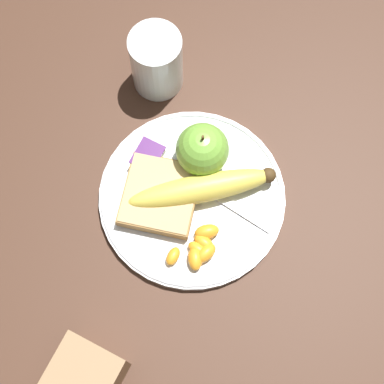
% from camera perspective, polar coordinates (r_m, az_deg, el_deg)
% --- Properties ---
extents(ground_plane, '(3.00, 3.00, 0.00)m').
position_cam_1_polar(ground_plane, '(0.89, 0.00, -0.64)').
color(ground_plane, '#42281C').
extents(plate, '(0.26, 0.26, 0.01)m').
position_cam_1_polar(plate, '(0.88, 0.00, -0.49)').
color(plate, silver).
rests_on(plate, ground_plane).
extents(juice_glass, '(0.07, 0.07, 0.10)m').
position_cam_1_polar(juice_glass, '(0.92, -3.16, 11.41)').
color(juice_glass, silver).
rests_on(juice_glass, ground_plane).
extents(apple, '(0.07, 0.07, 0.08)m').
position_cam_1_polar(apple, '(0.86, 0.93, 3.79)').
color(apple, '#72B23D').
rests_on(apple, plate).
extents(banana, '(0.16, 0.18, 0.04)m').
position_cam_1_polar(banana, '(0.86, 0.97, 0.34)').
color(banana, '#E0CC4C').
rests_on(banana, plate).
extents(bread_slice, '(0.13, 0.12, 0.02)m').
position_cam_1_polar(bread_slice, '(0.87, -2.84, -0.31)').
color(bread_slice, olive).
rests_on(bread_slice, plate).
extents(fork, '(0.04, 0.19, 0.00)m').
position_cam_1_polar(fork, '(0.88, 1.00, 0.43)').
color(fork, silver).
rests_on(fork, plate).
extents(jam_packet, '(0.04, 0.04, 0.02)m').
position_cam_1_polar(jam_packet, '(0.89, -3.93, 3.10)').
color(jam_packet, white).
rests_on(jam_packet, plate).
extents(orange_segment_0, '(0.02, 0.03, 0.01)m').
position_cam_1_polar(orange_segment_0, '(0.86, -1.14, -3.54)').
color(orange_segment_0, orange).
rests_on(orange_segment_0, plate).
extents(orange_segment_1, '(0.02, 0.03, 0.02)m').
position_cam_1_polar(orange_segment_1, '(0.85, 1.07, -4.51)').
color(orange_segment_1, orange).
rests_on(orange_segment_1, plate).
extents(orange_segment_2, '(0.04, 0.03, 0.02)m').
position_cam_1_polar(orange_segment_2, '(0.85, 1.21, -5.46)').
color(orange_segment_2, orange).
rests_on(orange_segment_2, plate).
extents(orange_segment_3, '(0.04, 0.04, 0.02)m').
position_cam_1_polar(orange_segment_3, '(0.86, 1.33, -3.55)').
color(orange_segment_3, orange).
rests_on(orange_segment_3, plate).
extents(orange_segment_4, '(0.04, 0.03, 0.02)m').
position_cam_1_polar(orange_segment_4, '(0.85, 0.28, -5.93)').
color(orange_segment_4, orange).
rests_on(orange_segment_4, plate).
extents(orange_segment_5, '(0.03, 0.02, 0.01)m').
position_cam_1_polar(orange_segment_5, '(0.85, -1.70, -5.72)').
color(orange_segment_5, orange).
rests_on(orange_segment_5, plate).
extents(orange_segment_6, '(0.02, 0.03, 0.02)m').
position_cam_1_polar(orange_segment_6, '(0.85, 0.52, -5.10)').
color(orange_segment_6, orange).
rests_on(orange_segment_6, plate).
extents(condiment_caddy, '(0.08, 0.08, 0.08)m').
position_cam_1_polar(condiment_caddy, '(0.82, -9.48, -15.90)').
color(condiment_caddy, '#93704C').
rests_on(condiment_caddy, ground_plane).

